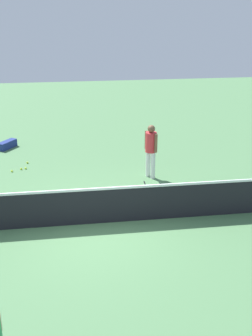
{
  "coord_description": "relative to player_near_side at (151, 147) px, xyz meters",
  "views": [
    {
      "loc": [
        0.49,
        9.04,
        5.14
      ],
      "look_at": [
        -0.96,
        -1.35,
        0.9
      ],
      "focal_mm": 44.04,
      "sensor_mm": 36.0,
      "label": 1
    }
  ],
  "objects": [
    {
      "name": "equipment_bag",
      "position": [
        4.8,
        -3.5,
        -0.87
      ],
      "size": [
        0.68,
        0.82,
        0.28
      ],
      "color": "navy",
      "rests_on": "ground_plane"
    },
    {
      "name": "tennis_ball_stray_left",
      "position": [
        3.94,
        -1.74,
        -0.98
      ],
      "size": [
        0.07,
        0.07,
        0.07
      ],
      "primitive_type": "sphere",
      "color": "#C6E033",
      "rests_on": "ground_plane"
    },
    {
      "name": "tennis_racket_near_player",
      "position": [
        0.27,
        0.75,
        -1.0
      ],
      "size": [
        0.33,
        0.59,
        0.03
      ],
      "color": "red",
      "rests_on": "ground_plane"
    },
    {
      "name": "ground_plane",
      "position": [
        1.92,
        2.7,
        -1.01
      ],
      "size": [
        40.0,
        40.0,
        0.0
      ],
      "primitive_type": "plane",
      "color": "#4C7A4C"
    },
    {
      "name": "court_net",
      "position": [
        1.92,
        2.7,
        -0.51
      ],
      "size": [
        10.09,
        0.09,
        1.07
      ],
      "color": "#4C4C51",
      "rests_on": "ground_plane"
    },
    {
      "name": "tennis_ball_by_net",
      "position": [
        4.1,
        -1.19,
        -0.98
      ],
      "size": [
        0.07,
        0.07,
        0.07
      ],
      "primitive_type": "sphere",
      "color": "#C6E033",
      "rests_on": "ground_plane"
    },
    {
      "name": "tennis_ball_baseline",
      "position": [
        3.96,
        -1.22,
        -0.98
      ],
      "size": [
        0.07,
        0.07,
        0.07
      ],
      "primitive_type": "sphere",
      "color": "#C6E033",
      "rests_on": "ground_plane"
    },
    {
      "name": "player_near_side",
      "position": [
        0.0,
        0.0,
        0.0
      ],
      "size": [
        0.47,
        0.49,
        1.7
      ],
      "color": "white",
      "rests_on": "ground_plane"
    },
    {
      "name": "tennis_ball_midcourt",
      "position": [
        3.54,
        2.0,
        -0.98
      ],
      "size": [
        0.07,
        0.07,
        0.07
      ],
      "primitive_type": "sphere",
      "color": "#C6E033",
      "rests_on": "ground_plane"
    },
    {
      "name": "tennis_ball_near_player",
      "position": [
        4.38,
        -1.03,
        -0.98
      ],
      "size": [
        0.07,
        0.07,
        0.07
      ],
      "primitive_type": "sphere",
      "color": "#C6E033",
      "rests_on": "ground_plane"
    }
  ]
}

